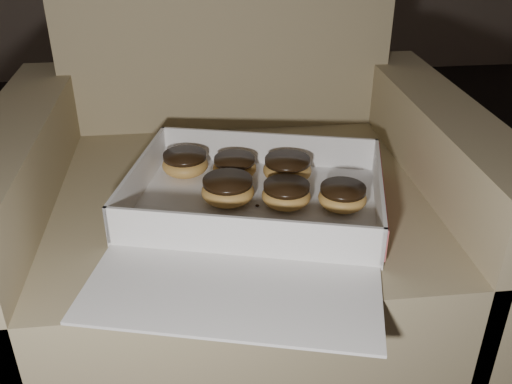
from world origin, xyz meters
name	(u,v)px	position (x,y,z in m)	size (l,w,h in m)	color
armchair	(237,225)	(0.00, 0.27, 0.30)	(0.91, 0.77, 0.95)	#9C8D64
bakery_box	(254,212)	(0.02, 0.09, 0.44)	(0.54, 0.60, 0.07)	white
donut_a	(235,167)	(0.00, 0.23, 0.46)	(0.08, 0.08, 0.04)	#D09348
donut_b	(228,190)	(-0.02, 0.14, 0.46)	(0.09, 0.09, 0.05)	#D09348
donut_c	(185,163)	(-0.10, 0.26, 0.46)	(0.09, 0.09, 0.04)	#D09348
donut_d	(342,197)	(0.17, 0.10, 0.46)	(0.08, 0.08, 0.04)	#D09348
donut_e	(286,194)	(0.08, 0.12, 0.46)	(0.09, 0.09, 0.04)	#D09348
donut_f	(287,169)	(0.09, 0.21, 0.46)	(0.09, 0.09, 0.05)	#D09348
crumb_a	(257,206)	(0.03, 0.12, 0.44)	(0.01, 0.01, 0.00)	black
crumb_b	(307,252)	(0.09, -0.03, 0.44)	(0.01, 0.01, 0.00)	black
crumb_c	(221,202)	(-0.03, 0.14, 0.44)	(0.01, 0.01, 0.00)	black
crumb_d	(122,235)	(-0.20, 0.05, 0.44)	(0.01, 0.01, 0.00)	black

